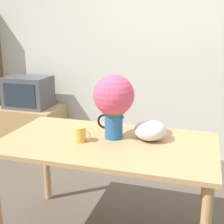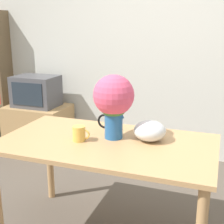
{
  "view_description": "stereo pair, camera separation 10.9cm",
  "coord_description": "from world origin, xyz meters",
  "views": [
    {
      "loc": [
        0.5,
        -1.83,
        1.55
      ],
      "look_at": [
        -0.11,
        0.19,
        0.96
      ],
      "focal_mm": 50.0,
      "sensor_mm": 36.0,
      "label": 1
    },
    {
      "loc": [
        0.6,
        -1.8,
        1.55
      ],
      "look_at": [
        -0.11,
        0.19,
        0.96
      ],
      "focal_mm": 50.0,
      "sensor_mm": 36.0,
      "label": 2
    }
  ],
  "objects": [
    {
      "name": "wall_back",
      "position": [
        0.0,
        1.85,
        1.3
      ],
      "size": [
        8.0,
        0.05,
        2.6
      ],
      "color": "silver",
      "rests_on": "ground_plane"
    },
    {
      "name": "table",
      "position": [
        -0.13,
        0.11,
        0.67
      ],
      "size": [
        1.5,
        0.83,
        0.77
      ],
      "color": "tan",
      "rests_on": "ground_plane"
    },
    {
      "name": "flower_vase",
      "position": [
        -0.1,
        0.19,
        1.05
      ],
      "size": [
        0.29,
        0.29,
        0.46
      ],
      "color": "#235B9E",
      "rests_on": "table"
    },
    {
      "name": "coffee_mug",
      "position": [
        -0.31,
        0.05,
        0.82
      ],
      "size": [
        0.13,
        0.09,
        0.11
      ],
      "color": "gold",
      "rests_on": "table"
    },
    {
      "name": "white_bowl",
      "position": [
        0.15,
        0.23,
        0.84
      ],
      "size": [
        0.23,
        0.23,
        0.14
      ],
      "color": "silver",
      "rests_on": "table"
    },
    {
      "name": "tv_stand",
      "position": [
        -1.59,
        1.49,
        0.28
      ],
      "size": [
        0.77,
        0.54,
        0.56
      ],
      "color": "tan",
      "rests_on": "ground_plane"
    },
    {
      "name": "tv_set",
      "position": [
        -1.59,
        1.48,
        0.75
      ],
      "size": [
        0.54,
        0.4,
        0.38
      ],
      "color": "#4C4C51",
      "rests_on": "tv_stand"
    }
  ]
}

